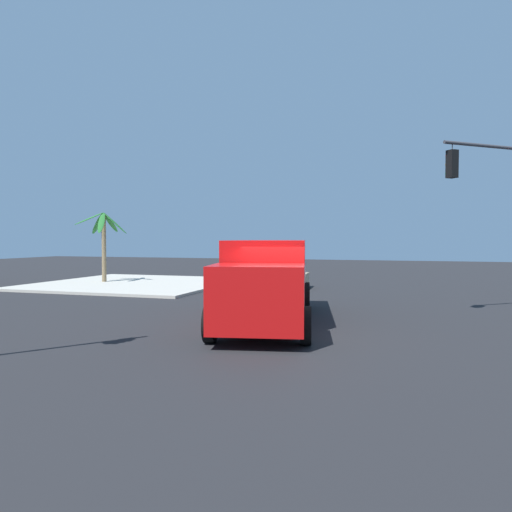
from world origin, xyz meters
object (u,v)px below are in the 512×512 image
(delivery_truck, at_px, (268,278))
(palm_tree_far, at_px, (103,235))
(pickup_tan, at_px, (260,274))
(traffic_light_primary, at_px, (511,200))

(delivery_truck, height_order, palm_tree_far, palm_tree_far)
(pickup_tan, xyz_separation_m, palm_tree_far, (-0.89, 9.62, 2.22))
(traffic_light_primary, relative_size, pickup_tan, 1.18)
(palm_tree_far, bearing_deg, delivery_truck, -126.00)
(delivery_truck, bearing_deg, traffic_light_primary, -61.37)
(pickup_tan, distance_m, palm_tree_far, 9.91)
(traffic_light_primary, bearing_deg, delivery_truck, 118.63)
(traffic_light_primary, height_order, palm_tree_far, traffic_light_primary)
(traffic_light_primary, bearing_deg, pickup_tan, 62.18)
(traffic_light_primary, xyz_separation_m, palm_tree_far, (5.15, 21.06, -1.18))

